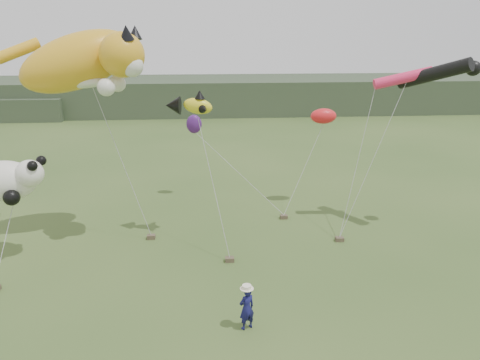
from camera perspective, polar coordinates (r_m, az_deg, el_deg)
name	(u,v)px	position (r m, az deg, el deg)	size (l,w,h in m)	color
ground	(265,312)	(17.25, 3.07, -15.78)	(120.00, 120.00, 0.00)	#385123
headland	(193,96)	(59.44, -5.75, 10.20)	(90.00, 13.00, 4.00)	#2D3D28
festival_attendant	(247,308)	(16.01, 0.82, -15.36)	(0.56, 0.37, 1.53)	#15154F
sandbag_anchors	(209,245)	(21.78, -3.76, -7.96)	(14.84, 6.62, 0.19)	brown
cat_kite	(87,61)	(21.95, -18.16, 13.64)	(6.81, 3.91, 3.80)	gold
fish_kite	(189,105)	(21.33, -6.27, 9.04)	(2.23, 1.47, 1.15)	yellow
tube_kites	(430,74)	(24.10, 22.15, 11.85)	(4.53, 3.16, 1.65)	black
panda_kite	(9,180)	(21.87, -26.33, -0.03)	(3.04, 1.97, 1.89)	white
misc_kites	(275,119)	(26.38, 4.28, 7.42)	(8.27, 2.54, 1.64)	red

